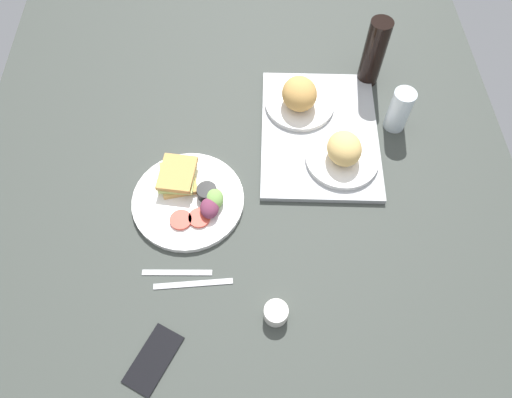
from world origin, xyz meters
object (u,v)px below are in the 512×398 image
(bread_plate_far, at_px, (343,153))
(knife, at_px, (193,284))
(cell_phone, at_px, (153,359))
(bread_plate_near, at_px, (300,97))
(serving_tray, at_px, (319,133))
(fork, at_px, (177,272))
(plate_with_salad, at_px, (190,196))
(drinking_glass, at_px, (399,110))
(soda_bottle, at_px, (374,53))
(espresso_cup, at_px, (276,313))

(bread_plate_far, relative_size, knife, 1.05)
(bread_plate_far, relative_size, cell_phone, 1.39)
(bread_plate_near, height_order, bread_plate_far, bread_plate_near)
(serving_tray, relative_size, fork, 2.65)
(bread_plate_near, distance_m, knife, 0.61)
(knife, bearing_deg, serving_tray, 49.00)
(plate_with_salad, relative_size, drinking_glass, 2.21)
(bread_plate_near, relative_size, fork, 1.19)
(soda_bottle, height_order, cell_phone, soda_bottle)
(bread_plate_far, relative_size, espresso_cup, 3.58)
(serving_tray, relative_size, bread_plate_near, 2.22)
(fork, xyz_separation_m, knife, (0.03, 0.04, 0.00))
(serving_tray, height_order, plate_with_salad, plate_with_salad)
(fork, distance_m, knife, 0.05)
(drinking_glass, bearing_deg, cell_phone, -45.50)
(plate_with_salad, height_order, soda_bottle, soda_bottle)
(bread_plate_near, bearing_deg, soda_bottle, 116.90)
(drinking_glass, distance_m, espresso_cup, 0.67)
(serving_tray, relative_size, knife, 2.37)
(cell_phone, bearing_deg, serving_tray, 174.56)
(serving_tray, distance_m, plate_with_salad, 0.42)
(soda_bottle, bearing_deg, drinking_glass, 15.97)
(knife, bearing_deg, fork, 140.52)
(bread_plate_far, distance_m, plate_with_salad, 0.43)
(knife, relative_size, cell_phone, 1.32)
(serving_tray, height_order, fork, serving_tray)
(plate_with_salad, xyz_separation_m, soda_bottle, (-0.41, 0.53, 0.09))
(knife, bearing_deg, drinking_glass, 36.79)
(knife, bearing_deg, bread_plate_near, 58.57)
(serving_tray, relative_size, plate_with_salad, 1.54)
(drinking_glass, relative_size, soda_bottle, 0.61)
(plate_with_salad, xyz_separation_m, drinking_glass, (-0.23, 0.58, 0.05))
(plate_with_salad, relative_size, soda_bottle, 1.35)
(bread_plate_near, xyz_separation_m, drinking_glass, (0.07, 0.27, 0.01))
(cell_phone, bearing_deg, soda_bottle, 173.56)
(drinking_glass, distance_m, knife, 0.74)
(cell_phone, bearing_deg, knife, -175.74)
(bread_plate_far, bearing_deg, espresso_cup, -25.79)
(bread_plate_near, distance_m, plate_with_salad, 0.43)
(soda_bottle, xyz_separation_m, knife, (0.65, -0.52, -0.11))
(bread_plate_near, distance_m, drinking_glass, 0.28)
(drinking_glass, xyz_separation_m, soda_bottle, (-0.18, -0.05, 0.04))
(bread_plate_near, relative_size, soda_bottle, 0.93)
(drinking_glass, height_order, soda_bottle, soda_bottle)
(bread_plate_near, bearing_deg, cell_phone, -28.01)
(serving_tray, distance_m, knife, 0.56)
(bread_plate_far, bearing_deg, plate_with_salad, -76.07)
(soda_bottle, height_order, fork, soda_bottle)
(plate_with_salad, bearing_deg, drinking_glass, 111.49)
(bread_plate_far, height_order, knife, bread_plate_far)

